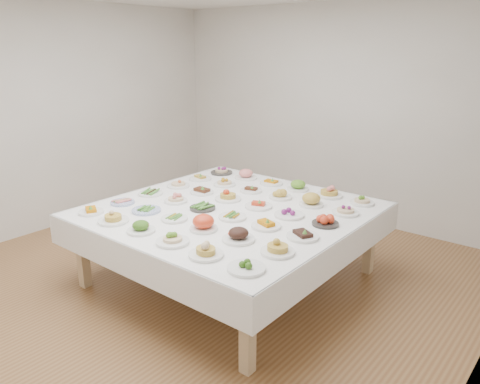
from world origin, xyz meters
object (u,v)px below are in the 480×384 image
Objects in this scene: dish_0 at (91,210)px; dish_35 at (362,199)px; display_table at (230,215)px; dish_18 at (178,182)px.

dish_35 is (1.85, 1.85, 0.02)m from dish_0.
dish_0 reaches higher than display_table.
dish_35 is (0.93, 0.93, 0.11)m from display_table.
dish_18 is (0.00, 1.12, 0.02)m from dish_0.
dish_0 is 1.12m from dish_18.
dish_18 is 1.99m from dish_35.
dish_18 is at bearing 89.98° from dish_0.
dish_18 is at bearing -158.39° from dish_35.
dish_0 is at bearing -134.92° from display_table.
display_table is at bearing -12.01° from dish_18.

